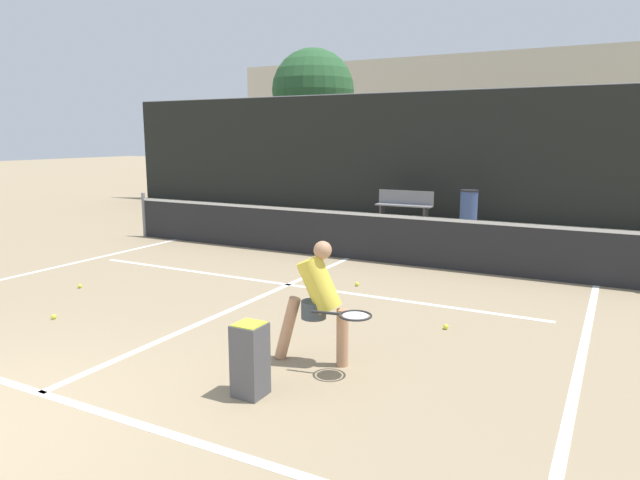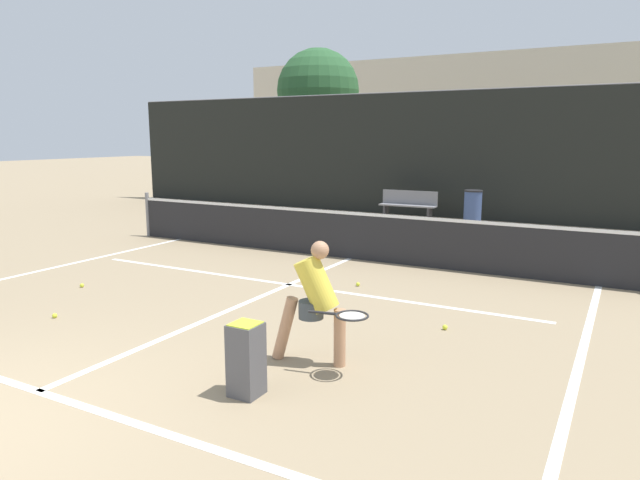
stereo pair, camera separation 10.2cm
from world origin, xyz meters
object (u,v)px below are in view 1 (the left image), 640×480
trash_bin (469,208)px  ball_hopper (250,358)px  courtside_bench (404,204)px  parked_car (601,192)px  player_practicing (318,298)px

trash_bin → ball_hopper: bearing=-86.4°
courtside_bench → parked_car: parked_car is taller
player_practicing → parked_car: 15.75m
ball_hopper → trash_bin: size_ratio=0.73×
trash_bin → parked_car: (3.07, 5.09, 0.13)m
courtside_bench → trash_bin: 1.89m
ball_hopper → parked_car: parked_car is taller
trash_bin → parked_car: size_ratio=0.22×
trash_bin → player_practicing: bearing=-85.0°
player_practicing → ball_hopper: size_ratio=1.90×
courtside_bench → trash_bin: trash_bin is taller
courtside_bench → trash_bin: size_ratio=1.70×
player_practicing → trash_bin: 10.55m
parked_car → player_practicing: bearing=-97.8°
ball_hopper → parked_car: 16.75m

